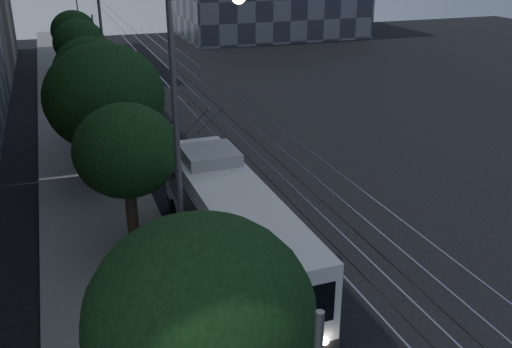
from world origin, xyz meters
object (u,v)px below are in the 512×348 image
object	(u,v)px
streetlamp_near	(188,115)
streetlamp_far	(107,25)
car_white_a	(163,138)
car_white_c	(134,82)
pickup_silver	(149,150)
car_white_d	(133,81)
trolleybus	(232,224)
car_white_b	(134,103)

from	to	relation	value
streetlamp_near	streetlamp_far	world-z (taller)	streetlamp_near
car_white_a	car_white_c	size ratio (longest dim) A/B	0.76
pickup_silver	streetlamp_far	bearing A→B (deg)	104.50
streetlamp_near	streetlamp_far	distance (m)	23.56
car_white_c	streetlamp_near	size ratio (longest dim) A/B	0.46
car_white_c	streetlamp_near	bearing A→B (deg)	-110.05
car_white_c	streetlamp_near	distance (m)	28.95
pickup_silver	car_white_c	bearing A→B (deg)	96.50
car_white_c	car_white_d	size ratio (longest dim) A/B	1.02
trolleybus	car_white_d	world-z (taller)	trolleybus
car_white_c	car_white_b	bearing A→B (deg)	-114.40
trolleybus	car_white_a	bearing A→B (deg)	88.88
pickup_silver	car_white_c	world-z (taller)	pickup_silver
car_white_d	car_white_a	bearing A→B (deg)	-80.11
streetlamp_near	car_white_b	bearing A→B (deg)	86.94
car_white_b	streetlamp_far	world-z (taller)	streetlamp_far
trolleybus	streetlamp_far	world-z (taller)	streetlamp_far
streetlamp_far	pickup_silver	bearing A→B (deg)	-87.58
pickup_silver	car_white_d	bearing A→B (deg)	96.67
car_white_d	streetlamp_near	bearing A→B (deg)	-82.62
streetlamp_near	trolleybus	bearing A→B (deg)	22.70
car_white_b	streetlamp_far	distance (m)	5.51
car_white_c	trolleybus	bearing A→B (deg)	-106.92
pickup_silver	car_white_a	world-z (taller)	pickup_silver
pickup_silver	car_white_c	distance (m)	16.47
trolleybus	car_white_c	size ratio (longest dim) A/B	2.58
car_white_c	streetlamp_near	xyz separation A→B (m)	(-2.08, -28.38, 5.32)
car_white_b	car_white_d	world-z (taller)	car_white_d
car_white_b	car_white_d	bearing A→B (deg)	59.29
car_white_b	car_white_c	bearing A→B (deg)	58.62
car_white_a	car_white_b	bearing A→B (deg)	117.44
car_white_a	streetlamp_near	size ratio (longest dim) A/B	0.35
trolleybus	pickup_silver	xyz separation A→B (m)	(-1.08, 11.33, -0.88)
car_white_a	streetlamp_far	bearing A→B (deg)	124.46
streetlamp_far	car_white_c	bearing A→B (deg)	66.54
car_white_d	streetlamp_near	size ratio (longest dim) A/B	0.46
car_white_d	trolleybus	bearing A→B (deg)	-79.54
car_white_a	streetlamp_far	distance (m)	10.78
car_white_d	streetlamp_near	xyz separation A→B (m)	(-2.08, -28.88, 5.30)
trolleybus	car_white_a	size ratio (longest dim) A/B	3.42
car_white_c	streetlamp_near	world-z (taller)	streetlamp_near
car_white_b	pickup_silver	bearing A→B (deg)	-116.73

